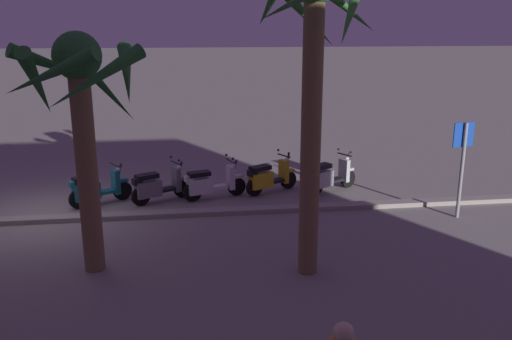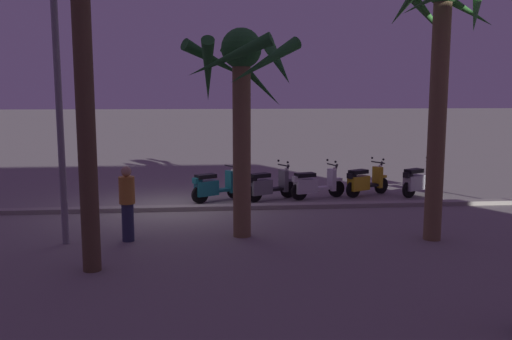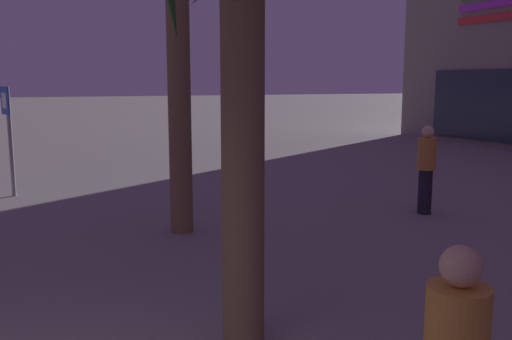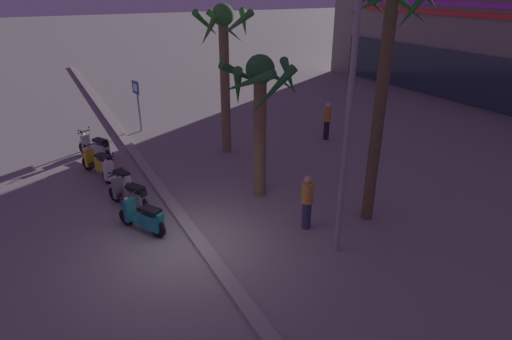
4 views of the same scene
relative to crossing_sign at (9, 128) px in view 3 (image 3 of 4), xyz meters
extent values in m
cylinder|color=#939399|center=(0.00, 0.02, -0.30)|extent=(0.09, 0.09, 2.40)
cube|color=#1947B7|center=(0.01, -0.04, 0.60)|extent=(0.59, 0.17, 0.60)
cube|color=white|center=(0.01, -0.05, 0.60)|extent=(0.32, 0.09, 0.33)
cylinder|color=olive|center=(8.54, 1.84, 0.56)|extent=(0.40, 0.40, 4.14)
cylinder|color=olive|center=(4.41, 2.51, 1.20)|extent=(0.38, 0.38, 5.41)
cylinder|color=gold|center=(11.03, 2.01, -0.38)|extent=(0.34, 0.34, 0.59)
sphere|color=tan|center=(11.03, 2.01, 0.02)|extent=(0.22, 0.22, 0.22)
cylinder|color=black|center=(5.11, 7.11, -1.08)|extent=(0.26, 0.26, 0.85)
cylinder|color=gold|center=(5.11, 7.11, -0.35)|extent=(0.34, 0.34, 0.60)
sphere|color=beige|center=(5.11, 7.11, 0.07)|extent=(0.23, 0.23, 0.23)
camera|label=1|loc=(6.66, 11.88, 3.18)|focal=37.53mm
camera|label=2|loc=(9.34, 13.55, 1.66)|focal=37.62mm
camera|label=3|loc=(13.10, -0.14, 0.98)|focal=38.64mm
camera|label=4|loc=(19.62, -4.19, 4.93)|focal=29.65mm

